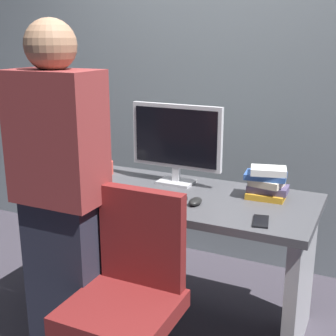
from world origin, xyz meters
The scene contains 12 objects.
ground_plane centered at (0.00, 0.00, 0.00)m, with size 9.00×9.00×0.00m, color #3D3842.
wall_back centered at (0.00, 0.89, 1.50)m, with size 6.40×0.10×3.00m, color gray.
desk centered at (0.00, 0.00, 0.52)m, with size 1.54×0.66×0.75m.
office_chair centered at (0.09, -0.65, 0.43)m, with size 0.52×0.52×0.94m.
person_at_desk centered at (-0.29, -0.58, 0.84)m, with size 0.40×0.24×1.64m.
monitor centered at (-0.04, 0.15, 1.01)m, with size 0.54×0.14×0.46m.
keyboard centered at (-0.09, -0.13, 0.76)m, with size 0.43×0.13×0.02m, color #262626.
mouse centered at (0.19, -0.12, 0.77)m, with size 0.06×0.10×0.03m, color black.
cup_near_keyboard centered at (-0.40, -0.08, 0.80)m, with size 0.07×0.07×0.10m, color white.
cup_by_monitor centered at (-0.50, 0.15, 0.79)m, with size 0.07×0.07×0.08m, color #D84C3F.
book_stack centered at (0.48, 0.12, 0.83)m, with size 0.23×0.17×0.17m.
cell_phone centered at (0.54, -0.21, 0.76)m, with size 0.07×0.14×0.01m, color black.
Camera 1 is at (0.98, -2.13, 1.56)m, focal length 48.84 mm.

